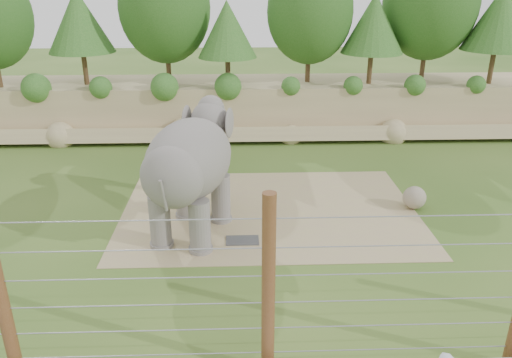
{
  "coord_description": "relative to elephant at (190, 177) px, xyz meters",
  "views": [
    {
      "loc": [
        -0.52,
        -12.43,
        7.51
      ],
      "look_at": [
        0.0,
        2.0,
        1.6
      ],
      "focal_mm": 35.0,
      "sensor_mm": 36.0,
      "label": 1
    }
  ],
  "objects": [
    {
      "name": "ground",
      "position": [
        2.0,
        -1.53,
        -1.9
      ],
      "size": [
        90.0,
        90.0,
        0.0
      ],
      "primitive_type": "plane",
      "color": "#32571B",
      "rests_on": "ground"
    },
    {
      "name": "back_embankment",
      "position": [
        2.59,
        11.15,
        2.07
      ],
      "size": [
        30.0,
        5.52,
        8.77
      ],
      "color": "tan",
      "rests_on": "ground"
    },
    {
      "name": "dirt_patch",
      "position": [
        2.5,
        1.47,
        -1.89
      ],
      "size": [
        10.0,
        7.0,
        0.02
      ],
      "primitive_type": "cube",
      "color": "tan",
      "rests_on": "ground"
    },
    {
      "name": "drain_grate",
      "position": [
        1.55,
        -0.62,
        -1.86
      ],
      "size": [
        1.0,
        0.6,
        0.03
      ],
      "primitive_type": "cube",
      "color": "#262628",
      "rests_on": "dirt_patch"
    },
    {
      "name": "elephant",
      "position": [
        0.0,
        0.0,
        0.0
      ],
      "size": [
        3.21,
        5.06,
        3.8
      ],
      "primitive_type": null,
      "rotation": [
        0.0,
        0.0,
        -0.28
      ],
      "color": "slate",
      "rests_on": "ground"
    },
    {
      "name": "stone_ball",
      "position": [
        7.5,
        1.47,
        -1.48
      ],
      "size": [
        0.79,
        0.79,
        0.79
      ],
      "primitive_type": "sphere",
      "color": "gray",
      "rests_on": "dirt_patch"
    },
    {
      "name": "barrier_fence",
      "position": [
        2.0,
        -6.03,
        0.1
      ],
      "size": [
        20.26,
        0.26,
        4.0
      ],
      "color": "#512712",
      "rests_on": "ground"
    }
  ]
}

